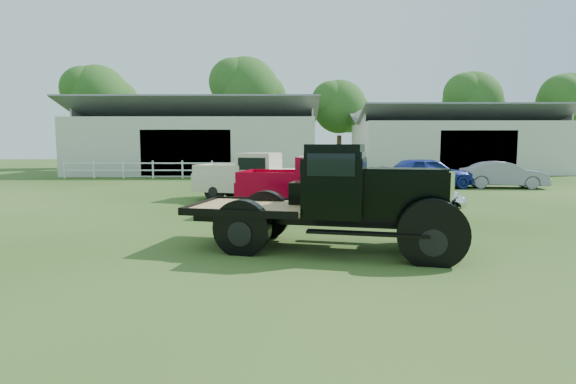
# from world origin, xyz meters

# --- Properties ---
(ground) EXTENTS (120.00, 120.00, 0.00)m
(ground) POSITION_xyz_m (0.00, 0.00, 0.00)
(ground) COLOR #203D0F
(shed_left) EXTENTS (18.80, 10.20, 5.60)m
(shed_left) POSITION_xyz_m (-7.00, 26.00, 2.80)
(shed_left) COLOR beige
(shed_left) RESTS_ON ground
(shed_right) EXTENTS (16.80, 9.20, 5.20)m
(shed_right) POSITION_xyz_m (14.00, 27.00, 2.60)
(shed_right) COLOR beige
(shed_right) RESTS_ON ground
(fence_rail) EXTENTS (14.20, 0.16, 1.20)m
(fence_rail) POSITION_xyz_m (-8.00, 20.00, 0.60)
(fence_rail) COLOR white
(fence_rail) RESTS_ON ground
(tree_a) EXTENTS (6.30, 6.30, 10.50)m
(tree_a) POSITION_xyz_m (-18.00, 33.00, 5.25)
(tree_a) COLOR #1C4315
(tree_a) RESTS_ON ground
(tree_b) EXTENTS (6.90, 6.90, 11.50)m
(tree_b) POSITION_xyz_m (-4.00, 34.00, 5.75)
(tree_b) COLOR #1C4315
(tree_b) RESTS_ON ground
(tree_c) EXTENTS (5.40, 5.40, 9.00)m
(tree_c) POSITION_xyz_m (5.00, 33.00, 4.50)
(tree_c) COLOR #1C4315
(tree_c) RESTS_ON ground
(tree_d) EXTENTS (6.00, 6.00, 10.00)m
(tree_d) POSITION_xyz_m (18.00, 34.00, 5.00)
(tree_d) COLOR #1C4315
(tree_d) RESTS_ON ground
(tree_e) EXTENTS (5.70, 5.70, 9.50)m
(tree_e) POSITION_xyz_m (26.00, 32.00, 4.75)
(tree_e) COLOR #1C4315
(tree_e) RESTS_ON ground
(vintage_flatbed) EXTENTS (6.09, 3.47, 2.27)m
(vintage_flatbed) POSITION_xyz_m (1.13, -0.67, 1.14)
(vintage_flatbed) COLOR black
(vintage_flatbed) RESTS_ON ground
(red_pickup) EXTENTS (5.57, 3.12, 1.92)m
(red_pickup) POSITION_xyz_m (1.19, 3.92, 0.96)
(red_pickup) COLOR #9A001A
(red_pickup) RESTS_ON ground
(white_pickup) EXTENTS (5.50, 3.36, 1.89)m
(white_pickup) POSITION_xyz_m (-1.08, 7.94, 0.95)
(white_pickup) COLOR beige
(white_pickup) RESTS_ON ground
(misc_car_blue) EXTENTS (5.06, 2.90, 1.62)m
(misc_car_blue) POSITION_xyz_m (7.40, 13.05, 0.81)
(misc_car_blue) COLOR navy
(misc_car_blue) RESTS_ON ground
(misc_car_grey) EXTENTS (4.35, 2.02, 1.38)m
(misc_car_grey) POSITION_xyz_m (11.45, 13.23, 0.69)
(misc_car_grey) COLOR gray
(misc_car_grey) RESTS_ON ground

